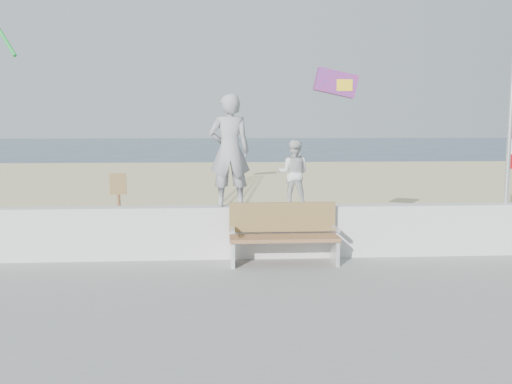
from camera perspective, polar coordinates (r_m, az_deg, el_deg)
ground at (r=7.68m, az=-0.65°, el=-11.69°), size 220.00×220.00×0.00m
sand at (r=16.45m, az=-2.29°, el=-1.54°), size 90.00×40.00×0.08m
seawall at (r=9.46m, az=-1.29°, el=-4.20°), size 30.00×0.35×0.90m
adult at (r=9.28m, az=-2.81°, el=4.36°), size 0.72×0.48×1.92m
child at (r=9.39m, az=3.96°, el=2.00°), size 0.65×0.56×1.14m
bench at (r=9.05m, az=2.92°, el=-4.33°), size 1.80×0.57×1.00m
parafoil_kite at (r=10.80m, az=8.52°, el=11.24°), size 0.87×0.24×0.59m
sign at (r=11.04m, az=-14.25°, el=-1.16°), size 0.32×0.07×1.46m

